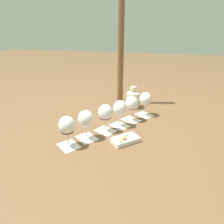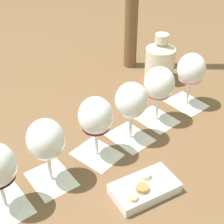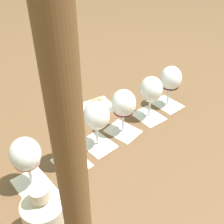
{
  "view_description": "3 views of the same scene",
  "coord_description": "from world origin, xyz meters",
  "px_view_note": "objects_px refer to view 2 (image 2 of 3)",
  "views": [
    {
      "loc": [
        1.07,
        0.29,
        0.58
      ],
      "look_at": [
        0.0,
        0.0,
        0.11
      ],
      "focal_mm": 32.0,
      "sensor_mm": 36.0,
      "label": 1
    },
    {
      "loc": [
        0.67,
        0.18,
        0.59
      ],
      "look_at": [
        0.0,
        0.0,
        0.11
      ],
      "focal_mm": 55.0,
      "sensor_mm": 36.0,
      "label": 2
    },
    {
      "loc": [
        -0.72,
        -0.18,
        0.64
      ],
      "look_at": [
        0.0,
        0.0,
        0.11
      ],
      "focal_mm": 45.0,
      "sensor_mm": 36.0,
      "label": 3
    }
  ],
  "objects_px": {
    "wine_glass_1": "(159,86)",
    "snack_dish": "(144,188)",
    "wine_glass_0": "(191,72)",
    "wine_glass_4": "(46,142)",
    "ceramic_vase": "(160,61)",
    "wine_glass_3": "(96,119)",
    "wine_glass_2": "(131,103)"
  },
  "relations": [
    {
      "from": "wine_glass_4",
      "to": "ceramic_vase",
      "type": "height_order",
      "value": "wine_glass_4"
    },
    {
      "from": "wine_glass_1",
      "to": "ceramic_vase",
      "type": "xyz_separation_m",
      "value": [
        -0.24,
        -0.03,
        -0.04
      ]
    },
    {
      "from": "wine_glass_2",
      "to": "ceramic_vase",
      "type": "relative_size",
      "value": 1.0
    },
    {
      "from": "wine_glass_1",
      "to": "wine_glass_3",
      "type": "bearing_deg",
      "value": -32.78
    },
    {
      "from": "wine_glass_2",
      "to": "ceramic_vase",
      "type": "xyz_separation_m",
      "value": [
        -0.34,
        0.02,
        -0.04
      ]
    },
    {
      "from": "wine_glass_3",
      "to": "wine_glass_4",
      "type": "relative_size",
      "value": 1.0
    },
    {
      "from": "wine_glass_1",
      "to": "wine_glass_3",
      "type": "relative_size",
      "value": 1.0
    },
    {
      "from": "wine_glass_0",
      "to": "ceramic_vase",
      "type": "distance_m",
      "value": 0.17
    },
    {
      "from": "wine_glass_3",
      "to": "wine_glass_4",
      "type": "bearing_deg",
      "value": -34.78
    },
    {
      "from": "wine_glass_0",
      "to": "wine_glass_1",
      "type": "height_order",
      "value": "same"
    },
    {
      "from": "wine_glass_1",
      "to": "wine_glass_3",
      "type": "xyz_separation_m",
      "value": [
        0.19,
        -0.12,
        0.0
      ]
    },
    {
      "from": "wine_glass_3",
      "to": "ceramic_vase",
      "type": "xyz_separation_m",
      "value": [
        -0.43,
        0.09,
        -0.04
      ]
    },
    {
      "from": "wine_glass_1",
      "to": "wine_glass_3",
      "type": "height_order",
      "value": "same"
    },
    {
      "from": "wine_glass_4",
      "to": "snack_dish",
      "type": "xyz_separation_m",
      "value": [
        -0.02,
        0.22,
        -0.1
      ]
    },
    {
      "from": "wine_glass_1",
      "to": "wine_glass_4",
      "type": "relative_size",
      "value": 1.0
    },
    {
      "from": "wine_glass_1",
      "to": "ceramic_vase",
      "type": "bearing_deg",
      "value": -172.68
    },
    {
      "from": "snack_dish",
      "to": "wine_glass_4",
      "type": "bearing_deg",
      "value": -85.39
    },
    {
      "from": "wine_glass_3",
      "to": "snack_dish",
      "type": "relative_size",
      "value": 1.02
    },
    {
      "from": "wine_glass_0",
      "to": "wine_glass_3",
      "type": "distance_m",
      "value": 0.36
    },
    {
      "from": "wine_glass_1",
      "to": "ceramic_vase",
      "type": "height_order",
      "value": "wine_glass_1"
    },
    {
      "from": "wine_glass_2",
      "to": "snack_dish",
      "type": "height_order",
      "value": "wine_glass_2"
    },
    {
      "from": "ceramic_vase",
      "to": "wine_glass_1",
      "type": "bearing_deg",
      "value": 7.32
    },
    {
      "from": "wine_glass_0",
      "to": "wine_glass_1",
      "type": "distance_m",
      "value": 0.13
    },
    {
      "from": "wine_glass_2",
      "to": "wine_glass_4",
      "type": "bearing_deg",
      "value": -35.9
    },
    {
      "from": "wine_glass_1",
      "to": "wine_glass_4",
      "type": "height_order",
      "value": "same"
    },
    {
      "from": "wine_glass_4",
      "to": "wine_glass_2",
      "type": "bearing_deg",
      "value": 144.1
    },
    {
      "from": "wine_glass_1",
      "to": "snack_dish",
      "type": "relative_size",
      "value": 1.02
    },
    {
      "from": "wine_glass_4",
      "to": "ceramic_vase",
      "type": "xyz_separation_m",
      "value": [
        -0.54,
        0.17,
        -0.04
      ]
    },
    {
      "from": "wine_glass_2",
      "to": "wine_glass_4",
      "type": "relative_size",
      "value": 1.0
    },
    {
      "from": "ceramic_vase",
      "to": "wine_glass_2",
      "type": "bearing_deg",
      "value": -4.2
    },
    {
      "from": "wine_glass_2",
      "to": "snack_dish",
      "type": "relative_size",
      "value": 1.02
    },
    {
      "from": "wine_glass_1",
      "to": "wine_glass_4",
      "type": "xyz_separation_m",
      "value": [
        0.3,
        -0.2,
        -0.0
      ]
    }
  ]
}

